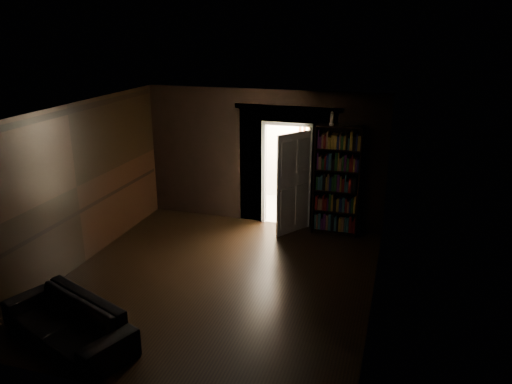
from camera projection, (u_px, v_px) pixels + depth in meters
ground at (217, 281)px, 8.22m from camera, size 5.50×5.50×0.00m
room_walls at (236, 166)px, 8.65m from camera, size 5.02×5.61×2.84m
kitchen_alcove at (298, 155)px, 11.20m from camera, size 2.20×1.80×2.60m
sofa at (67, 316)px, 6.54m from camera, size 2.20×1.56×0.78m
bookshelf at (337, 181)px, 9.79m from camera, size 0.95×0.55×2.20m
refrigerator at (313, 170)px, 11.46m from camera, size 0.95×0.92×1.65m
door at (293, 184)px, 9.84m from camera, size 0.51×0.74×2.05m
figurine at (332, 118)px, 9.37m from camera, size 0.11×0.11×0.27m
bottles at (311, 129)px, 11.08m from camera, size 0.69×0.13×0.28m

